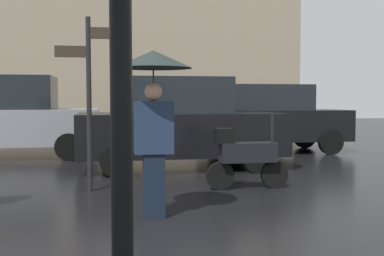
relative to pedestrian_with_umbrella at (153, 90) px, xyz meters
name	(u,v)px	position (x,y,z in m)	size (l,w,h in m)	color
pedestrian_with_umbrella	(153,90)	(0.00, 0.00, 0.00)	(0.97, 0.97, 2.09)	black
parked_scooter	(245,156)	(1.67, 1.62, -1.05)	(1.39, 0.32, 1.23)	black
parked_car_left	(16,117)	(-2.87, 6.78, -0.57)	(4.03, 2.07, 2.06)	gray
parked_car_right	(271,118)	(3.94, 6.67, -0.64)	(4.06, 1.87, 1.87)	black
parked_car_distant	(178,123)	(0.92, 4.12, -0.63)	(4.34, 1.99, 1.94)	black
street_signpost	(89,86)	(-0.84, 1.88, 0.09)	(1.08, 0.08, 2.79)	black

